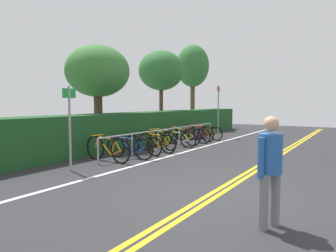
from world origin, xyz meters
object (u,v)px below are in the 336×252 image
(bicycle_5, at_px, (176,139))
(tree_far_right, at_px, (161,71))
(tree_mid, at_px, (98,72))
(bicycle_2, at_px, (143,145))
(bicycle_0, at_px, (108,149))
(pedestrian, at_px, (270,165))
(bicycle_9, at_px, (207,133))
(sign_post_near, at_px, (70,120))
(bicycle_4, at_px, (161,139))
(bicycle_8, at_px, (199,133))
(bike_rack, at_px, (169,133))
(bicycle_7, at_px, (193,135))
(bicycle_3, at_px, (157,142))
(bicycle_1, at_px, (130,147))
(bicycle_6, at_px, (182,136))
(tree_extra, at_px, (193,67))
(sign_post_far, at_px, (218,107))

(bicycle_5, relative_size, tree_far_right, 0.36)
(tree_mid, bearing_deg, bicycle_2, -102.47)
(bicycle_0, distance_m, pedestrian, 5.84)
(bicycle_9, bearing_deg, pedestrian, -150.03)
(bicycle_9, relative_size, sign_post_near, 0.75)
(bicycle_5, relative_size, sign_post_near, 0.76)
(bicycle_4, distance_m, bicycle_8, 2.98)
(bike_rack, height_order, bicycle_7, bike_rack)
(bicycle_9, bearing_deg, bicycle_8, 166.13)
(bicycle_3, bearing_deg, bicycle_1, -179.78)
(bike_rack, height_order, bicycle_8, bike_rack)
(bicycle_6, xyz_separation_m, tree_far_right, (2.96, 3.01, 3.09))
(bicycle_0, relative_size, bicycle_8, 1.04)
(bicycle_0, bearing_deg, bicycle_5, -3.03)
(tree_extra, bearing_deg, bicycle_8, -149.55)
(bicycle_2, bearing_deg, bicycle_9, -0.39)
(bicycle_1, height_order, tree_far_right, tree_far_right)
(sign_post_far, xyz_separation_m, tree_extra, (4.00, 3.57, 2.57))
(tree_mid, xyz_separation_m, tree_extra, (9.41, 0.78, 1.17))
(bicycle_4, bearing_deg, bicycle_0, -179.79)
(bicycle_7, xyz_separation_m, tree_mid, (-3.02, 2.63, 2.61))
(bike_rack, distance_m, bicycle_5, 0.45)
(bicycle_7, height_order, pedestrian, pedestrian)
(bicycle_2, xyz_separation_m, sign_post_far, (5.99, -0.12, 1.22))
(bicycle_5, xyz_separation_m, sign_post_near, (-5.10, 0.06, 0.98))
(bicycle_3, distance_m, bicycle_5, 1.38)
(bicycle_1, height_order, bicycle_6, bicycle_6)
(bicycle_1, xyz_separation_m, bicycle_4, (2.15, 0.25, 0.02))
(bicycle_3, bearing_deg, tree_far_right, 32.34)
(bicycle_8, bearing_deg, bike_rack, -178.97)
(bicycle_8, bearing_deg, pedestrian, -147.44)
(bicycle_2, distance_m, sign_post_far, 6.12)
(bicycle_0, relative_size, bicycle_2, 1.11)
(bicycle_2, xyz_separation_m, bicycle_3, (0.72, -0.06, 0.01))
(bicycle_5, distance_m, pedestrian, 7.91)
(bike_rack, height_order, bicycle_6, bike_rack)
(bicycle_1, distance_m, bicycle_9, 5.74)
(bicycle_7, bearing_deg, sign_post_far, -3.86)
(bicycle_6, relative_size, sign_post_far, 0.66)
(sign_post_far, height_order, tree_far_right, tree_far_right)
(bike_rack, height_order, bicycle_4, bike_rack)
(bicycle_3, distance_m, bicycle_8, 3.61)
(bicycle_8, distance_m, tree_far_right, 4.52)
(bicycle_3, relative_size, bicycle_6, 1.02)
(bicycle_1, height_order, bicycle_4, bicycle_4)
(pedestrian, relative_size, tree_mid, 0.39)
(bicycle_8, height_order, tree_extra, tree_extra)
(tree_far_right, bearing_deg, bicycle_0, -157.96)
(bicycle_7, distance_m, bicycle_9, 1.33)
(bicycle_3, distance_m, tree_extra, 10.61)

